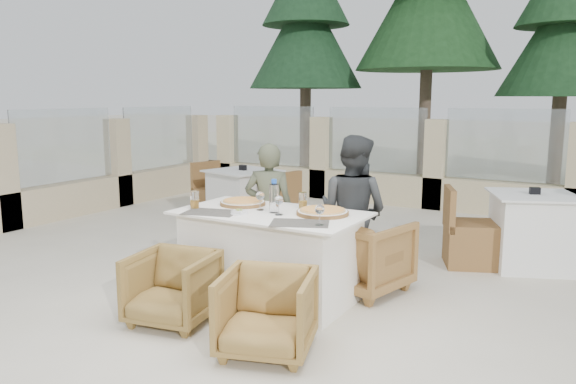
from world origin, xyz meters
The scene contains 27 objects.
ground centered at (0.00, 0.00, 0.00)m, with size 80.00×80.00×0.00m, color beige.
sand_patch centered at (0.00, 14.00, 0.01)m, with size 30.00×16.00×0.01m, color beige.
perimeter_wall_far centered at (0.00, 4.80, 0.80)m, with size 10.00×0.34×1.60m, color beige, non-canonical shape.
perimeter_wall_left centered at (-4.50, 1.50, 0.80)m, with size 0.34×7.00×1.60m, color tan, non-canonical shape.
pine_far_left centered at (-3.50, 7.00, 2.75)m, with size 2.42×2.42×5.50m, color #1A3E22.
pine_mid_left centered at (-1.00, 7.50, 3.25)m, with size 2.86×2.86×6.50m, color #1F4921.
pine_centre centered at (1.50, 7.20, 2.50)m, with size 2.20×2.20×5.00m, color #1C4321.
dining_table centered at (-0.11, 0.08, 0.39)m, with size 1.60×0.90×0.77m, color white, non-canonical shape.
placemat_near_left centered at (-0.53, -0.19, 0.77)m, with size 0.45×0.30×0.00m, color #504B44.
placemat_near_right centered at (0.32, -0.17, 0.77)m, with size 0.45×0.30×0.00m, color #4E4A43.
pizza_left centered at (-0.50, 0.23, 0.80)m, with size 0.41×0.41×0.05m, color orange.
pizza_right centered at (0.33, 0.21, 0.80)m, with size 0.44×0.44×0.06m, color orange.
water_bottle centered at (-0.07, 0.08, 0.91)m, with size 0.08×0.08×0.29m, color #AFCDE6.
wine_glass_centre centered at (-0.23, 0.11, 0.86)m, with size 0.08×0.08×0.18m, color white, non-canonical shape.
wine_glass_near centered at (0.02, 0.02, 0.86)m, with size 0.08×0.08×0.18m, color white, non-canonical shape.
wine_glass_corner centered at (0.49, -0.16, 0.86)m, with size 0.08×0.08×0.18m, color silver, non-canonical shape.
beer_glass_left centered at (-0.77, -0.12, 0.85)m, with size 0.08×0.08×0.15m, color orange.
beer_glass_right centered at (0.06, 0.35, 0.84)m, with size 0.07×0.07×0.15m, color #C3861B.
olive_dish centered at (-0.29, -0.12, 0.79)m, with size 0.11×0.11×0.04m, color white, non-canonical shape.
armchair_far_left centered at (-0.32, 0.69, 0.28)m, with size 0.59×0.60×0.55m, color brown.
armchair_far_right centered at (0.51, 0.68, 0.33)m, with size 0.71×0.73×0.66m, color olive.
armchair_near_left centered at (-0.49, -0.75, 0.28)m, with size 0.60×0.62×0.56m, color olive.
armchair_near_right centered at (0.43, -0.83, 0.29)m, with size 0.61×0.63×0.58m, color olive.
diner_left centered at (-0.43, 0.57, 0.66)m, with size 0.48×0.31×1.31m, color #484D38.
diner_right centered at (0.37, 0.74, 0.70)m, with size 0.68×0.53×1.41m, color #333537.
bg_table_a centered at (-1.90, 2.26, 0.39)m, with size 1.64×0.82×0.77m, color silver, non-canonical shape.
bg_table_b centered at (1.73, 2.18, 0.39)m, with size 1.64×0.82×0.77m, color white, non-canonical shape.
Camera 1 is at (2.38, -3.90, 1.74)m, focal length 35.00 mm.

